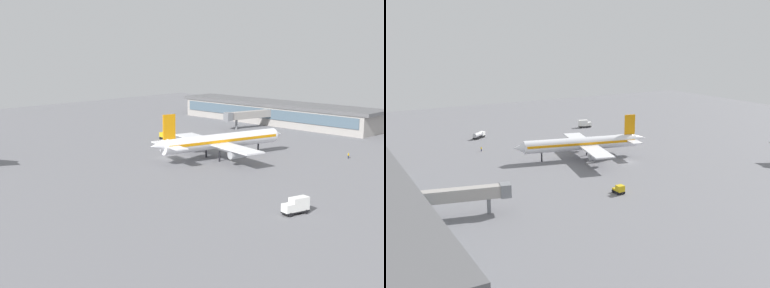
% 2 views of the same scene
% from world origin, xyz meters
% --- Properties ---
extents(ground, '(288.00, 288.00, 0.00)m').
position_xyz_m(ground, '(0.00, 0.00, 0.00)').
color(ground, slate).
extents(terminal_building, '(90.09, 17.77, 8.66)m').
position_xyz_m(terminal_building, '(18.64, -77.94, 4.42)').
color(terminal_building, '#9E9993').
rests_on(terminal_building, ground).
extents(airplane_at_gate, '(36.73, 45.10, 13.86)m').
position_xyz_m(airplane_at_gate, '(-11.41, -10.48, 5.04)').
color(airplane_at_gate, white).
rests_on(airplane_at_gate, ground).
extents(baggage_tug, '(3.20, 2.20, 2.30)m').
position_xyz_m(baggage_tug, '(23.40, -20.16, 1.16)').
color(baggage_tug, black).
rests_on(baggage_tug, ground).
extents(catering_truck, '(3.36, 5.90, 3.30)m').
position_xyz_m(catering_truck, '(-56.19, 17.02, 1.70)').
color(catering_truck, black).
rests_on(catering_truck, ground).
extents(ground_crew_worker, '(0.52, 0.52, 1.67)m').
position_xyz_m(ground_crew_worker, '(-37.44, -36.50, 0.85)').
color(ground_crew_worker, '#1E2338').
rests_on(ground_crew_worker, ground).
extents(jet_bridge, '(7.52, 21.53, 6.74)m').
position_xyz_m(jet_bridge, '(18.38, -58.90, 5.14)').
color(jet_bridge, '#9E9993').
rests_on(jet_bridge, ground).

